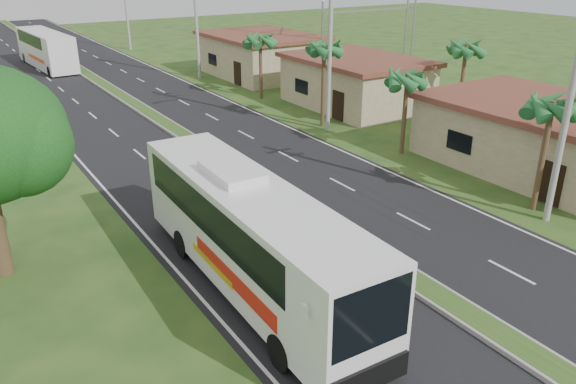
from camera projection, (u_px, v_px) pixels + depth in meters
ground at (443, 302)px, 18.64m from camera, size 180.00×180.00×0.00m
road_asphalt at (195, 144)px, 34.12m from camera, size 14.00×160.00×0.02m
median_strip at (195, 142)px, 34.08m from camera, size 1.20×160.00×0.18m
lane_edge_left at (83, 165)px, 30.79m from camera, size 0.12×160.00×0.01m
lane_edge_right at (288, 127)px, 37.46m from camera, size 0.12×160.00×0.01m
shop_near at (548, 137)px, 29.56m from camera, size 8.60×12.60×3.52m
shop_mid at (356, 82)px, 41.91m from camera, size 7.60×10.60×3.67m
shop_far at (261, 55)px, 52.72m from camera, size 8.60×11.60×3.82m
palm_verge_a at (552, 107)px, 23.59m from camera, size 2.40×2.40×5.45m
palm_verge_b at (407, 78)px, 30.90m from camera, size 2.40×2.40×5.05m
palm_verge_c at (324, 48)px, 35.72m from camera, size 2.40×2.40×5.85m
palm_verge_d at (260, 40)px, 43.16m from camera, size 2.40×2.40×5.25m
palm_behind_shop at (466, 48)px, 37.03m from camera, size 2.40×2.40×5.65m
utility_pole_a at (572, 91)px, 22.20m from camera, size 1.60×0.28×11.00m
utility_pole_b at (330, 32)px, 34.34m from camera, size 3.20×0.28×12.00m
utility_pole_c at (196, 14)px, 50.06m from camera, size 1.60×0.28×11.00m
utility_pole_d at (126, 2)px, 65.64m from camera, size 1.60×0.28×10.50m
billboard_lattice at (371, 0)px, 50.14m from camera, size 10.18×1.18×12.07m
coach_bus_main at (250, 230)px, 18.57m from camera, size 2.97×12.66×4.07m
coach_bus_far at (46, 47)px, 56.33m from camera, size 3.41×12.25×3.53m
motorcyclist at (236, 188)px, 25.83m from camera, size 1.89×0.55×2.13m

